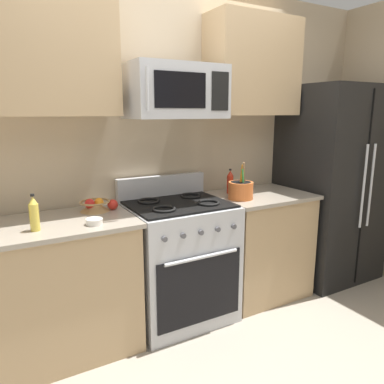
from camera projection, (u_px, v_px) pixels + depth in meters
name	position (u px, v px, depth m)	size (l,w,h in m)	color
ground_plane	(226.00, 362.00, 2.38)	(16.00, 16.00, 0.00)	gray
wall_back	(156.00, 149.00, 3.00)	(8.00, 0.10, 2.60)	tan
counter_left	(45.00, 291.00, 2.37)	(1.18, 0.65, 0.91)	tan
range_oven	(179.00, 259.00, 2.84)	(0.76, 0.69, 1.09)	#B2B5BA
counter_right	(259.00, 244.00, 3.22)	(0.81, 0.65, 0.91)	tan
refrigerator	(331.00, 184.00, 3.52)	(0.85, 0.76, 1.83)	black
microwave	(175.00, 92.00, 2.60)	(0.69, 0.44, 0.37)	#B2B5BA
upper_cabinets_left	(18.00, 49.00, 2.20)	(1.17, 0.34, 0.79)	tan
upper_cabinets_right	(253.00, 67.00, 3.05)	(0.80, 0.34, 0.79)	tan
utensil_crock	(241.00, 190.00, 2.92)	(0.20, 0.20, 0.30)	#D1662D
fruit_basket	(95.00, 205.00, 2.57)	(0.21, 0.21, 0.09)	#9E7A4C
apple_loose	(113.00, 205.00, 2.61)	(0.07, 0.07, 0.07)	red
bottle_oil	(34.00, 214.00, 2.13)	(0.06, 0.06, 0.22)	gold
bottle_hot_sauce	(230.00, 182.00, 3.12)	(0.05, 0.05, 0.21)	red
prep_bowl	(94.00, 221.00, 2.26)	(0.10, 0.10, 0.04)	white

